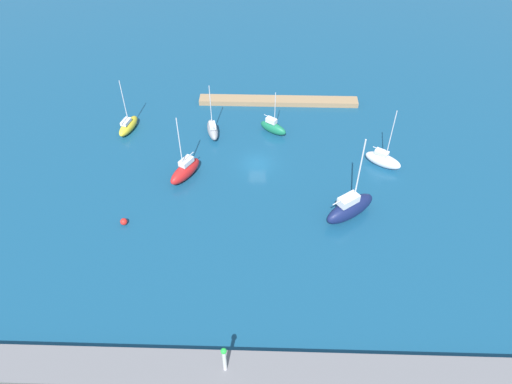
% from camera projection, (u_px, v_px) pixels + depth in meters
% --- Properties ---
extents(water, '(160.00, 160.00, 0.00)m').
position_uv_depth(water, '(257.00, 164.00, 67.66)').
color(water, navy).
rests_on(water, ground).
extents(pier_dock, '(26.05, 2.25, 0.82)m').
position_uv_depth(pier_dock, '(278.00, 101.00, 78.44)').
color(pier_dock, '#997A56').
rests_on(pier_dock, ground).
extents(breakwater, '(56.06, 3.78, 1.16)m').
position_uv_depth(breakwater, '(249.00, 372.00, 44.99)').
color(breakwater, slate).
rests_on(breakwater, ground).
extents(harbor_beacon, '(0.56, 0.56, 3.73)m').
position_uv_depth(harbor_beacon, '(224.00, 358.00, 43.14)').
color(harbor_beacon, silver).
rests_on(harbor_beacon, breakwater).
extents(sailboat_yellow_lone_north, '(2.89, 5.29, 8.57)m').
position_uv_depth(sailboat_yellow_lone_north, '(128.00, 126.00, 72.64)').
color(sailboat_yellow_lone_north, yellow).
rests_on(sailboat_yellow_lone_north, water).
extents(sailboat_red_east_end, '(4.59, 5.90, 10.01)m').
position_uv_depth(sailboat_red_east_end, '(185.00, 170.00, 64.86)').
color(sailboat_red_east_end, red).
rests_on(sailboat_red_east_end, water).
extents(sailboat_navy_along_channel, '(7.28, 6.20, 12.06)m').
position_uv_depth(sailboat_navy_along_channel, '(350.00, 208.00, 59.26)').
color(sailboat_navy_along_channel, '#141E4C').
rests_on(sailboat_navy_along_channel, water).
extents(sailboat_gray_mid_basin, '(2.59, 5.04, 8.36)m').
position_uv_depth(sailboat_gray_mid_basin, '(213.00, 129.00, 71.90)').
color(sailboat_gray_mid_basin, gray).
rests_on(sailboat_gray_mid_basin, water).
extents(sailboat_green_off_beacon, '(4.52, 3.67, 7.17)m').
position_uv_depth(sailboat_green_off_beacon, '(273.00, 127.00, 72.25)').
color(sailboat_green_off_beacon, '#19724C').
rests_on(sailboat_green_off_beacon, water).
extents(sailboat_white_far_south, '(5.31, 4.17, 9.37)m').
position_uv_depth(sailboat_white_far_south, '(383.00, 160.00, 66.64)').
color(sailboat_white_far_south, white).
rests_on(sailboat_white_far_south, water).
extents(mooring_buoy_red, '(0.88, 0.88, 0.88)m').
position_uv_depth(mooring_buoy_red, '(124.00, 222.00, 59.04)').
color(mooring_buoy_red, red).
rests_on(mooring_buoy_red, water).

